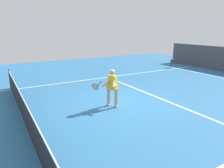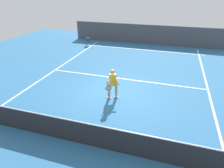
% 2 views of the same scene
% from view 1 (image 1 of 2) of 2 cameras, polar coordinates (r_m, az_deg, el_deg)
% --- Properties ---
extents(ground_plane, '(27.96, 27.96, 0.00)m').
position_cam_1_polar(ground_plane, '(8.98, 3.23, -5.31)').
color(ground_plane, teal).
extents(service_line_marking, '(9.43, 0.10, 0.01)m').
position_cam_1_polar(service_line_marking, '(10.03, 11.87, -3.40)').
color(service_line_marking, white).
rests_on(service_line_marking, ground).
extents(sideline_right_marking, '(0.10, 19.51, 0.01)m').
position_cam_1_polar(sideline_right_marking, '(13.00, -8.25, 0.96)').
color(sideline_right_marking, white).
rests_on(sideline_right_marking, ground).
extents(court_net, '(10.11, 0.08, 1.04)m').
position_cam_1_polar(court_net, '(7.53, -23.03, -6.65)').
color(court_net, '#4C4C51').
rests_on(court_net, ground).
extents(tennis_player, '(0.68, 1.14, 1.55)m').
position_cam_1_polar(tennis_player, '(8.36, -0.05, -0.72)').
color(tennis_player, tan).
rests_on(tennis_player, ground).
extents(tennis_ball_near, '(0.07, 0.07, 0.07)m').
position_cam_1_polar(tennis_ball_near, '(15.44, 20.12, 2.51)').
color(tennis_ball_near, '#D1E533').
rests_on(tennis_ball_near, ground).
extents(ball_hopper, '(0.36, 0.36, 0.74)m').
position_cam_1_polar(ball_hopper, '(17.77, 16.32, 6.02)').
color(ball_hopper, '#333338').
rests_on(ball_hopper, ground).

